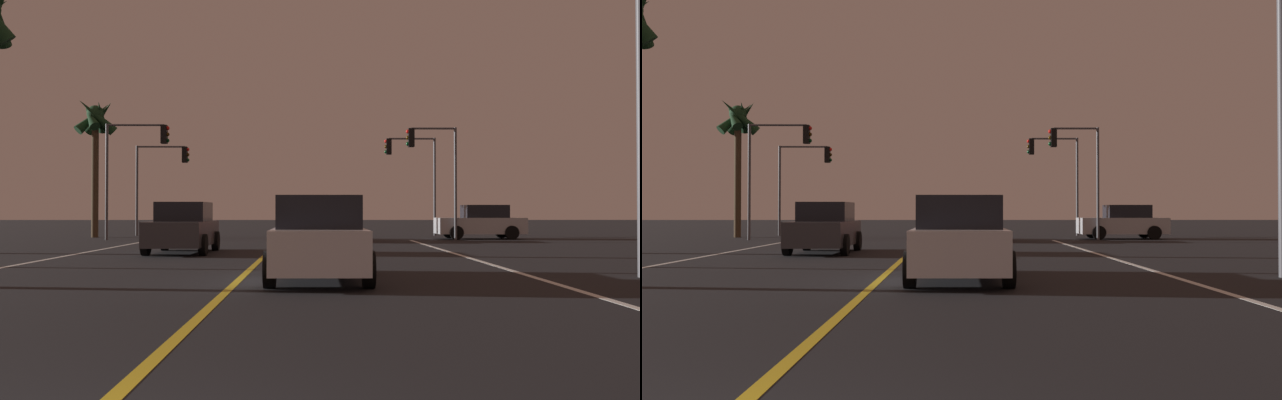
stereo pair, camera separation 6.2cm
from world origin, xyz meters
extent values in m
cube|color=silver|center=(6.18, 11.44, 0.00)|extent=(0.16, 34.87, 0.01)
cube|color=gold|center=(0.00, 11.44, 0.00)|extent=(0.16, 34.87, 0.01)
cylinder|color=black|center=(8.51, 29.53, 0.34)|extent=(0.68, 0.22, 0.68)
cylinder|color=black|center=(8.51, 31.33, 0.34)|extent=(0.68, 0.22, 0.68)
cylinder|color=black|center=(11.21, 29.53, 0.34)|extent=(0.68, 0.22, 0.68)
cylinder|color=black|center=(11.21, 31.33, 0.34)|extent=(0.68, 0.22, 0.68)
cube|color=#B7BABF|center=(9.86, 30.43, 0.66)|extent=(4.30, 1.80, 0.80)
cube|color=black|center=(10.11, 30.43, 1.38)|extent=(2.10, 1.60, 0.64)
cube|color=red|center=(11.96, 29.83, 0.76)|extent=(0.08, 0.24, 0.16)
cube|color=red|center=(11.96, 31.03, 0.76)|extent=(0.08, 0.24, 0.16)
cylinder|color=black|center=(-1.94, 18.16, 0.34)|extent=(0.22, 0.68, 0.68)
cylinder|color=black|center=(-3.74, 18.16, 0.34)|extent=(0.22, 0.68, 0.68)
cylinder|color=black|center=(-1.94, 20.86, 0.34)|extent=(0.22, 0.68, 0.68)
cylinder|color=black|center=(-3.74, 20.86, 0.34)|extent=(0.22, 0.68, 0.68)
cube|color=#38383D|center=(-2.84, 19.51, 0.66)|extent=(1.80, 4.30, 0.80)
cube|color=black|center=(-2.84, 19.76, 1.38)|extent=(1.60, 2.10, 0.64)
cube|color=red|center=(-2.24, 21.61, 0.76)|extent=(0.24, 0.08, 0.16)
cube|color=red|center=(-3.44, 21.61, 0.76)|extent=(0.24, 0.08, 0.16)
cylinder|color=black|center=(1.69, 29.71, 0.34)|extent=(0.22, 0.68, 0.68)
cylinder|color=black|center=(3.49, 29.71, 0.34)|extent=(0.22, 0.68, 0.68)
cylinder|color=black|center=(1.69, 27.01, 0.34)|extent=(0.22, 0.68, 0.68)
cylinder|color=black|center=(3.49, 27.01, 0.34)|extent=(0.22, 0.68, 0.68)
cube|color=maroon|center=(2.59, 28.36, 0.66)|extent=(1.80, 4.30, 0.80)
cube|color=black|center=(2.59, 28.11, 1.38)|extent=(1.60, 2.10, 0.64)
cube|color=red|center=(1.99, 26.26, 0.76)|extent=(0.24, 0.08, 0.16)
cube|color=red|center=(3.19, 26.26, 0.76)|extent=(0.24, 0.08, 0.16)
cylinder|color=black|center=(0.72, 12.03, 0.34)|extent=(0.22, 0.68, 0.68)
cylinder|color=black|center=(2.52, 12.03, 0.34)|extent=(0.22, 0.68, 0.68)
cylinder|color=black|center=(0.72, 9.33, 0.34)|extent=(0.22, 0.68, 0.68)
cylinder|color=black|center=(2.52, 9.33, 0.34)|extent=(0.22, 0.68, 0.68)
cube|color=silver|center=(1.62, 10.68, 0.66)|extent=(1.80, 4.30, 0.80)
cube|color=black|center=(1.62, 10.43, 1.38)|extent=(1.60, 2.10, 0.64)
cube|color=red|center=(1.02, 8.58, 0.76)|extent=(0.24, 0.08, 0.16)
cube|color=red|center=(2.22, 8.58, 0.76)|extent=(0.24, 0.08, 0.16)
cylinder|color=#4C4C51|center=(8.43, 29.37, 2.73)|extent=(0.14, 0.14, 5.46)
cylinder|color=#4C4C51|center=(7.36, 29.37, 5.41)|extent=(2.15, 0.10, 0.10)
cube|color=black|center=(6.29, 29.37, 4.96)|extent=(0.28, 0.36, 0.90)
sphere|color=red|center=(6.13, 29.37, 5.26)|extent=(0.20, 0.20, 0.20)
sphere|color=#3C2706|center=(6.13, 29.37, 4.96)|extent=(0.20, 0.20, 0.20)
sphere|color=#063816|center=(6.13, 29.37, 4.66)|extent=(0.20, 0.20, 0.20)
cylinder|color=#4C4C51|center=(-8.43, 29.37, 2.80)|extent=(0.14, 0.14, 5.60)
cylinder|color=#4C4C51|center=(-7.06, 29.37, 5.55)|extent=(2.75, 0.10, 0.10)
cube|color=black|center=(-5.68, 29.37, 5.10)|extent=(0.28, 0.36, 0.90)
sphere|color=red|center=(-5.52, 29.37, 5.40)|extent=(0.20, 0.20, 0.20)
sphere|color=#3C2706|center=(-5.52, 29.37, 5.10)|extent=(0.20, 0.20, 0.20)
sphere|color=#063816|center=(-5.52, 29.37, 4.80)|extent=(0.20, 0.20, 0.20)
cylinder|color=#4C4C51|center=(8.43, 34.87, 2.78)|extent=(0.14, 0.14, 5.56)
cylinder|color=#4C4C51|center=(7.13, 34.87, 5.51)|extent=(2.60, 0.10, 0.10)
cube|color=black|center=(5.83, 34.87, 5.06)|extent=(0.28, 0.36, 0.90)
sphere|color=red|center=(5.67, 34.87, 5.36)|extent=(0.20, 0.20, 0.20)
sphere|color=#3C2706|center=(5.67, 34.87, 5.06)|extent=(0.20, 0.20, 0.20)
sphere|color=#063816|center=(5.67, 34.87, 4.76)|extent=(0.20, 0.20, 0.20)
cylinder|color=#4C4C51|center=(-8.43, 34.87, 2.54)|extent=(0.14, 0.14, 5.08)
cylinder|color=#4C4C51|center=(-7.08, 34.87, 5.03)|extent=(2.70, 0.10, 0.10)
cube|color=black|center=(-5.73, 34.87, 4.58)|extent=(0.28, 0.36, 0.90)
sphere|color=red|center=(-5.57, 34.87, 4.88)|extent=(0.20, 0.20, 0.20)
sphere|color=#3C2706|center=(-5.57, 34.87, 4.58)|extent=(0.20, 0.20, 0.20)
sphere|color=#063816|center=(-5.57, 34.87, 4.28)|extent=(0.20, 0.20, 0.20)
cylinder|color=#4C4C51|center=(8.47, 11.24, 3.60)|extent=(0.18, 0.18, 7.21)
cylinder|color=#473826|center=(-10.01, 32.47, 3.15)|extent=(0.36, 0.36, 6.30)
sphere|color=#19381E|center=(-10.01, 32.47, 6.55)|extent=(0.90, 0.90, 0.90)
cone|color=#19381E|center=(-9.71, 32.47, 6.40)|extent=(0.58, 1.41, 1.74)
cone|color=#19381E|center=(-9.85, 32.73, 6.40)|extent=(2.06, 1.57, 1.85)
cone|color=#19381E|center=(-10.19, 32.71, 6.40)|extent=(1.94, 1.69, 1.94)
cone|color=#19381E|center=(-10.22, 32.26, 6.40)|extent=(1.47, 1.46, 1.59)
cone|color=#19381E|center=(-9.86, 32.21, 6.40)|extent=(2.15, 1.52, 1.97)
camera|label=1|loc=(1.50, -2.75, 1.41)|focal=37.34mm
camera|label=2|loc=(1.56, -2.75, 1.41)|focal=37.34mm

